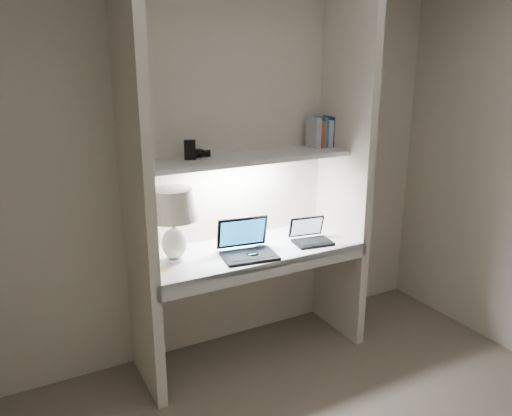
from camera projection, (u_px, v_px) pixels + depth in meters
back_wall at (233, 168)px, 3.35m from camera, size 3.20×0.01×2.50m
alcove_panel_left at (136, 190)px, 2.79m from camera, size 0.06×0.55×2.50m
alcove_panel_right at (345, 165)px, 3.45m from camera, size 0.06×0.55×2.50m
desk at (252, 251)px, 3.26m from camera, size 1.40×0.55×0.04m
desk_apron at (272, 269)px, 3.05m from camera, size 1.46×0.03×0.10m
shelf at (245, 158)px, 3.17m from camera, size 1.40×0.36×0.03m
strip_light at (245, 162)px, 3.18m from camera, size 0.60×0.04×0.02m
table_lamp at (173, 213)px, 2.96m from camera, size 0.31×0.31×0.45m
laptop_main at (247, 247)px, 3.13m from camera, size 0.37×0.33×0.22m
laptop_netbook at (310, 237)px, 3.36m from camera, size 0.28×0.25×0.16m
speaker at (246, 227)px, 3.46m from camera, size 0.10×0.08×0.13m
mouse at (253, 255)px, 3.09m from camera, size 0.10×0.09×0.03m
cable_coil at (262, 247)px, 3.25m from camera, size 0.12×0.12×0.01m
sticky_note at (159, 269)px, 2.92m from camera, size 0.09×0.09×0.00m
book_row at (322, 132)px, 3.49m from camera, size 0.20×0.14×0.21m
shelf_box at (190, 150)px, 3.04m from camera, size 0.08×0.07×0.12m
shelf_gadget at (197, 153)px, 3.11m from camera, size 0.15×0.13×0.05m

